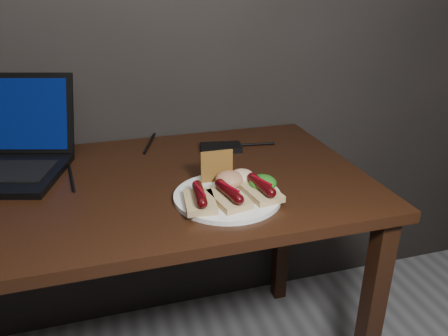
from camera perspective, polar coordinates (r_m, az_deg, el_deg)
desk at (r=1.23m, az=-14.50°, el=-5.99°), size 1.40×0.70×0.75m
laptop at (r=1.38m, az=-26.95°, el=1.92°), size 0.43×0.44×0.25m
hard_drive at (r=1.39m, az=-0.42°, el=2.68°), size 0.14×0.09×0.02m
desk_cables at (r=1.34m, az=-15.57°, el=0.83°), size 1.01×0.42×0.01m
plate at (r=1.08m, az=0.45°, el=-3.71°), size 0.34×0.34×0.01m
bread_sausage_left at (r=1.03m, az=-3.19°, el=-3.96°), size 0.08×0.12×0.04m
bread_sausage_center at (r=1.04m, az=0.65°, el=-3.64°), size 0.09×0.13×0.04m
bread_sausage_right at (r=1.07m, az=4.87°, el=-2.76°), size 0.09×0.12×0.04m
crispbread at (r=1.13m, az=-0.95°, el=0.25°), size 0.08×0.01×0.08m
salad_greens at (r=1.10m, az=5.09°, el=-1.97°), size 0.07×0.07×0.04m
salsa_mound at (r=1.11m, az=0.75°, el=-1.46°), size 0.07×0.07×0.04m
coleslaw_mound at (r=1.13m, az=2.37°, el=-1.10°), size 0.06×0.06×0.04m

